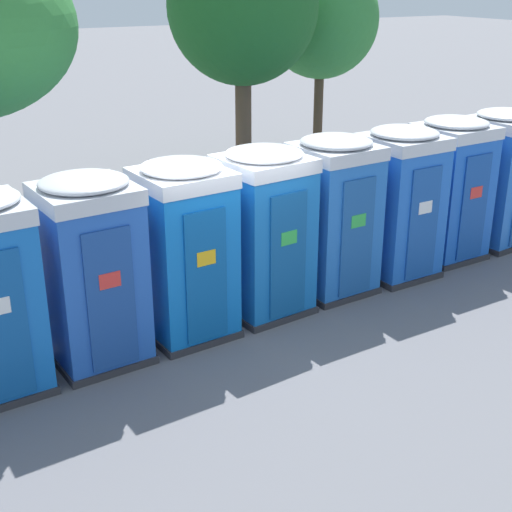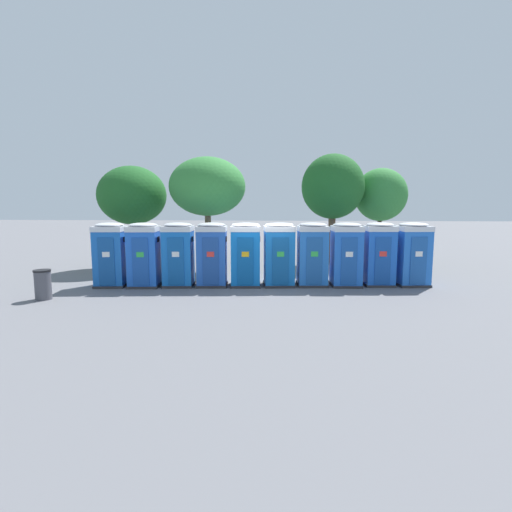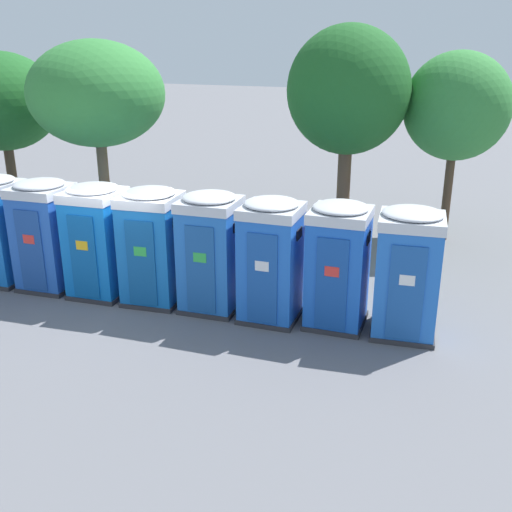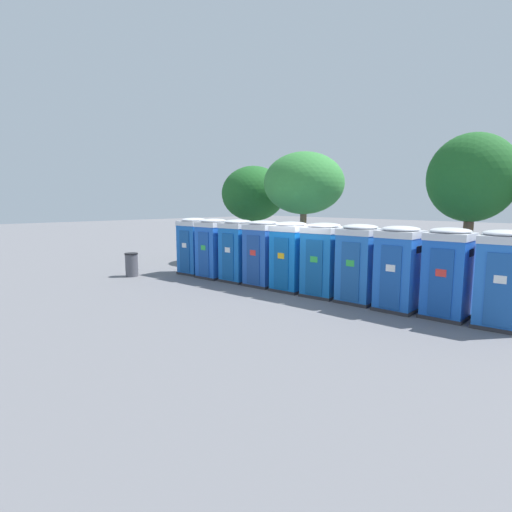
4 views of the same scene
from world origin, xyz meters
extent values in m
plane|color=slate|center=(0.00, 0.00, 0.00)|extent=(120.00, 120.00, 0.00)
cube|color=#2D2D33|center=(-5.99, -0.67, 0.05)|extent=(1.30, 1.33, 0.10)
cube|color=blue|center=(-5.99, -0.67, 1.15)|extent=(1.24, 1.27, 2.10)
cube|color=#144A96|center=(-5.92, -1.25, 1.07)|extent=(0.61, 0.10, 1.85)
cube|color=white|center=(-5.92, -1.27, 1.35)|extent=(0.28, 0.04, 0.20)
cube|color=black|center=(-5.43, -0.61, 1.89)|extent=(0.07, 0.36, 0.20)
cube|color=silver|center=(-5.99, -0.67, 2.30)|extent=(1.28, 1.30, 0.20)
ellipsoid|color=silver|center=(-5.99, -0.67, 2.45)|extent=(1.22, 1.24, 0.18)
cube|color=#2D2D33|center=(-4.65, -0.63, 0.05)|extent=(1.29, 1.30, 0.10)
cube|color=blue|center=(-4.65, -0.63, 1.15)|extent=(1.23, 1.24, 2.10)
cube|color=#1849A2|center=(-4.59, -1.22, 1.07)|extent=(0.62, 0.09, 1.85)
cube|color=green|center=(-4.59, -1.23, 1.35)|extent=(0.28, 0.03, 0.20)
cube|color=black|center=(-4.08, -0.58, 1.89)|extent=(0.06, 0.36, 0.20)
cube|color=silver|center=(-4.65, -0.63, 2.30)|extent=(1.27, 1.28, 0.20)
ellipsoid|color=silver|center=(-4.65, -0.63, 2.45)|extent=(1.21, 1.22, 0.18)
cube|color=#2D2D33|center=(-3.32, -0.43, 0.05)|extent=(1.28, 1.29, 0.10)
cube|color=blue|center=(-3.32, -0.43, 1.15)|extent=(1.22, 1.23, 2.10)
cube|color=#114F9B|center=(-3.27, -1.01, 1.07)|extent=(0.62, 0.08, 1.85)
cube|color=white|center=(-3.27, -1.03, 1.35)|extent=(0.28, 0.03, 0.20)
cube|color=black|center=(-2.75, -0.38, 1.89)|extent=(0.05, 0.36, 0.20)
cube|color=silver|center=(-3.32, -0.43, 2.30)|extent=(1.26, 1.27, 0.20)
ellipsoid|color=silver|center=(-3.32, -0.43, 2.45)|extent=(1.19, 1.21, 0.18)
cube|color=#2D2D33|center=(-1.99, -0.32, 0.05)|extent=(1.29, 1.30, 0.10)
cube|color=blue|center=(-1.99, -0.32, 1.15)|extent=(1.23, 1.23, 2.10)
cube|color=#1B4493|center=(-1.94, -0.90, 1.07)|extent=(0.62, 0.08, 1.85)
cube|color=red|center=(-1.94, -0.92, 1.35)|extent=(0.28, 0.03, 0.20)
cube|color=black|center=(-1.41, -0.27, 1.89)|extent=(0.06, 0.36, 0.20)
cube|color=silver|center=(-1.99, -0.32, 2.30)|extent=(1.26, 1.27, 0.20)
ellipsoid|color=silver|center=(-1.99, -0.32, 2.45)|extent=(1.20, 1.21, 0.18)
cube|color=#2D2D33|center=(-0.65, -0.23, 0.05)|extent=(1.28, 1.30, 0.10)
cube|color=blue|center=(-0.65, -0.23, 1.15)|extent=(1.22, 1.24, 2.10)
cube|color=#0C529F|center=(-0.60, -0.81, 1.07)|extent=(0.62, 0.08, 1.85)
cube|color=yellow|center=(-0.60, -0.83, 1.35)|extent=(0.28, 0.03, 0.20)
cube|color=black|center=(-0.08, -0.18, 1.89)|extent=(0.06, 0.36, 0.20)
cube|color=silver|center=(-0.65, -0.23, 2.30)|extent=(1.26, 1.27, 0.20)
ellipsoid|color=silver|center=(-0.65, -0.23, 2.45)|extent=(1.20, 1.21, 0.18)
cube|color=#2D2D33|center=(0.68, -0.10, 0.05)|extent=(1.34, 1.33, 0.10)
cube|color=blue|center=(0.68, -0.10, 1.15)|extent=(1.27, 1.27, 2.10)
cube|color=#104F94|center=(0.75, -0.68, 1.07)|extent=(0.63, 0.10, 1.85)
cube|color=green|center=(0.75, -0.70, 1.35)|extent=(0.28, 0.04, 0.20)
cube|color=black|center=(1.26, -0.03, 1.89)|extent=(0.07, 0.36, 0.20)
cube|color=silver|center=(0.68, -0.10, 2.30)|extent=(1.31, 1.30, 0.20)
ellipsoid|color=silver|center=(0.68, -0.10, 2.45)|extent=(1.25, 1.24, 0.18)
cube|color=#2D2D33|center=(2.01, 0.03, 0.05)|extent=(1.27, 1.28, 0.10)
cube|color=blue|center=(2.01, 0.03, 1.15)|extent=(1.21, 1.22, 2.10)
cube|color=#1A519B|center=(2.06, -0.55, 1.07)|extent=(0.62, 0.08, 1.85)
cube|color=green|center=(2.06, -0.57, 1.35)|extent=(0.28, 0.03, 0.20)
cube|color=black|center=(2.59, 0.07, 1.89)|extent=(0.05, 0.36, 0.20)
cube|color=silver|center=(2.01, 0.03, 2.30)|extent=(1.24, 1.26, 0.20)
ellipsoid|color=silver|center=(2.01, 0.03, 2.45)|extent=(1.18, 1.20, 0.18)
cube|color=#2D2D33|center=(3.36, 0.05, 0.05)|extent=(1.23, 1.25, 0.10)
cube|color=blue|center=(3.36, 0.05, 1.15)|extent=(1.17, 1.19, 2.10)
cube|color=#184CA2|center=(3.39, -0.54, 1.07)|extent=(0.61, 0.06, 1.85)
cube|color=white|center=(3.39, -0.56, 1.35)|extent=(0.28, 0.02, 0.20)
cube|color=black|center=(3.92, 0.07, 1.89)|extent=(0.04, 0.36, 0.20)
cube|color=silver|center=(3.36, 0.05, 2.30)|extent=(1.20, 1.23, 0.20)
ellipsoid|color=silver|center=(3.36, 0.05, 2.45)|extent=(1.15, 1.17, 0.18)
cube|color=#2D2D33|center=(4.68, 0.27, 0.05)|extent=(1.22, 1.25, 0.10)
cube|color=blue|center=(4.68, 0.27, 1.15)|extent=(1.16, 1.19, 2.10)
cube|color=#15479F|center=(4.71, -0.32, 1.07)|extent=(0.61, 0.06, 1.85)
cube|color=red|center=(4.71, -0.33, 1.35)|extent=(0.28, 0.02, 0.20)
cube|color=black|center=(5.24, 0.30, 1.89)|extent=(0.04, 0.36, 0.20)
cube|color=silver|center=(4.68, 0.27, 2.30)|extent=(1.19, 1.23, 0.20)
ellipsoid|color=silver|center=(4.68, 0.27, 2.45)|extent=(1.14, 1.17, 0.18)
cube|color=#2D2D33|center=(6.02, 0.35, 0.05)|extent=(1.35, 1.34, 0.10)
cube|color=blue|center=(6.02, 0.35, 1.15)|extent=(1.29, 1.27, 2.10)
cube|color=#1B50A2|center=(6.09, -0.23, 1.07)|extent=(0.64, 0.11, 1.85)
cube|color=white|center=(6.09, -0.25, 1.35)|extent=(0.28, 0.04, 0.20)
cube|color=silver|center=(6.02, 0.35, 2.30)|extent=(1.33, 1.31, 0.20)
ellipsoid|color=silver|center=(6.02, 0.35, 2.45)|extent=(1.26, 1.25, 0.18)
cylinder|color=#4C3826|center=(-6.77, 3.82, 1.44)|extent=(0.30, 0.30, 2.88)
ellipsoid|color=#1E5B23|center=(-6.77, 3.82, 3.69)|extent=(3.40, 3.40, 2.92)
cylinder|color=brown|center=(3.42, 5.70, 1.62)|extent=(0.37, 0.37, 3.23)
ellipsoid|color=#1E5B23|center=(3.42, 5.70, 4.17)|extent=(3.30, 3.30, 3.41)
cylinder|color=brown|center=(-2.80, 3.15, 1.66)|extent=(0.30, 0.30, 3.32)
ellipsoid|color=#337F38|center=(-2.80, 3.15, 4.09)|extent=(3.64, 3.64, 2.79)
cylinder|color=#4C4C54|center=(-7.39, -3.03, 0.49)|extent=(0.54, 0.54, 0.97)
cylinder|color=black|center=(-7.39, -3.03, 1.00)|extent=(0.57, 0.57, 0.06)
camera|label=1|loc=(-4.22, -8.73, 4.83)|focal=50.00mm
camera|label=2|loc=(0.90, -15.94, 3.30)|focal=28.00mm
camera|label=3|loc=(7.27, -10.57, 5.46)|focal=42.00mm
camera|label=4|loc=(8.74, -11.25, 3.23)|focal=28.00mm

